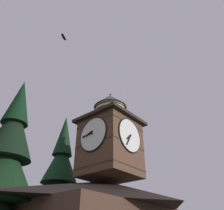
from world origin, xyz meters
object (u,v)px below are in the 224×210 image
at_px(moon, 47,208).
at_px(flying_bird_high, 64,37).
at_px(pine_tree_behind, 57,198).
at_px(pine_tree_aside, 1,178).
at_px(clock_tower, 110,138).

relative_size(moon, flying_bird_high, 2.41).
bearing_deg(pine_tree_behind, pine_tree_aside, 25.21).
distance_m(pine_tree_aside, flying_bird_high, 12.09).
distance_m(moon, flying_bird_high, 38.00).
relative_size(clock_tower, pine_tree_behind, 0.57).
bearing_deg(flying_bird_high, pine_tree_behind, -134.96).
relative_size(pine_tree_behind, flying_bird_high, 18.44).
bearing_deg(pine_tree_behind, flying_bird_high, 45.04).
xyz_separation_m(clock_tower, pine_tree_behind, (0.16, -5.94, -4.07)).
height_order(pine_tree_behind, moon, pine_tree_behind).
bearing_deg(flying_bird_high, clock_tower, 173.99).
distance_m(pine_tree_behind, flying_bird_high, 13.95).
bearing_deg(pine_tree_behind, moon, -123.78).
bearing_deg(pine_tree_behind, clock_tower, 91.59).
relative_size(pine_tree_behind, pine_tree_aside, 1.06).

